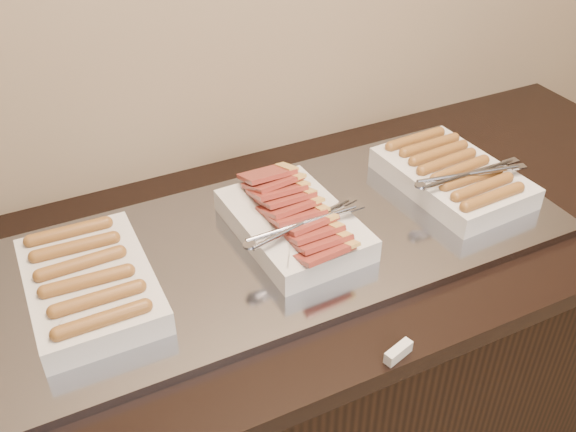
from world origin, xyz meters
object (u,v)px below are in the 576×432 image
object	(u,v)px
dish_left	(89,283)
dish_center	(294,221)
warming_tray	(280,242)
dish_right	(453,175)
counter	(292,382)

from	to	relation	value
dish_left	dish_center	distance (m)	0.41
warming_tray	dish_right	world-z (taller)	dish_right
counter	warming_tray	distance (m)	0.46
dish_left	counter	bearing A→B (deg)	0.25
dish_center	counter	bearing A→B (deg)	101.17
warming_tray	dish_center	distance (m)	0.06
warming_tray	dish_left	distance (m)	0.39
warming_tray	dish_right	xyz separation A→B (m)	(0.43, -0.00, 0.04)
dish_center	dish_right	xyz separation A→B (m)	(0.40, 0.00, -0.00)
dish_left	dish_right	bearing A→B (deg)	-0.07
counter	dish_left	size ratio (longest dim) A/B	6.31
counter	warming_tray	xyz separation A→B (m)	(-0.03, 0.00, 0.46)
counter	warming_tray	size ratio (longest dim) A/B	1.72
warming_tray	dish_right	distance (m)	0.44
counter	dish_right	bearing A→B (deg)	-0.63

